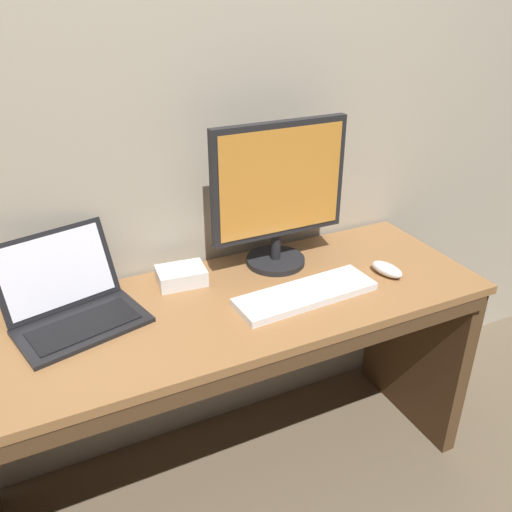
# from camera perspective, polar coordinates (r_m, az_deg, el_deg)

# --- Properties ---
(ground_plane) EXTENTS (14.00, 14.00, 0.00)m
(ground_plane) POSITION_cam_1_polar(r_m,az_deg,el_deg) (2.17, -2.66, -22.05)
(ground_plane) COLOR brown
(desk) EXTENTS (1.68, 0.58, 0.76)m
(desk) POSITION_cam_1_polar(r_m,az_deg,el_deg) (1.81, -2.92, -11.55)
(desk) COLOR olive
(desk) RESTS_ON ground
(laptop_black) EXTENTS (0.41, 0.38, 0.24)m
(laptop_black) POSITION_cam_1_polar(r_m,az_deg,el_deg) (1.66, -19.05, -4.48)
(laptop_black) COLOR black
(laptop_black) RESTS_ON desk
(external_monitor) EXTENTS (0.47, 0.20, 0.50)m
(external_monitor) POSITION_cam_1_polar(r_m,az_deg,el_deg) (1.77, 2.43, 6.76)
(external_monitor) COLOR black
(external_monitor) RESTS_ON desk
(wired_keyboard) EXTENTS (0.46, 0.17, 0.03)m
(wired_keyboard) POSITION_cam_1_polar(r_m,az_deg,el_deg) (1.70, 5.28, -4.00)
(wired_keyboard) COLOR white
(wired_keyboard) RESTS_ON desk
(computer_mouse) EXTENTS (0.08, 0.13, 0.04)m
(computer_mouse) POSITION_cam_1_polar(r_m,az_deg,el_deg) (1.86, 13.67, -1.39)
(computer_mouse) COLOR white
(computer_mouse) RESTS_ON desk
(external_drive_box) EXTENTS (0.17, 0.13, 0.05)m
(external_drive_box) POSITION_cam_1_polar(r_m,az_deg,el_deg) (1.78, -7.90, -2.07)
(external_drive_box) COLOR silver
(external_drive_box) RESTS_ON desk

